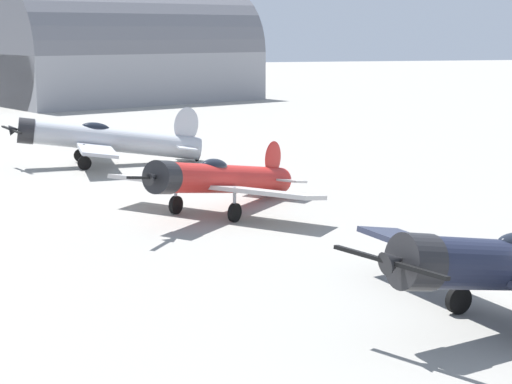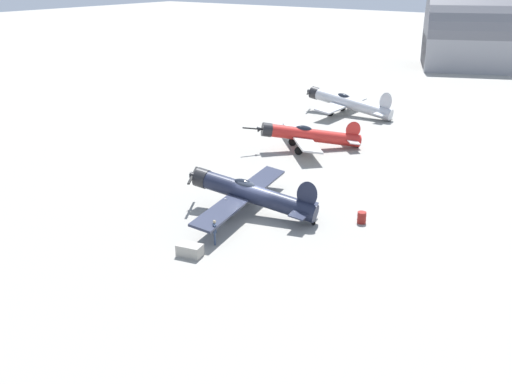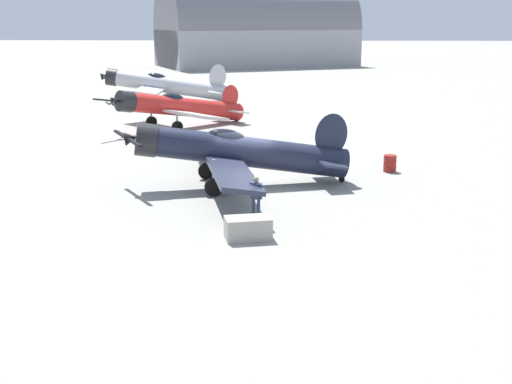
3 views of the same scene
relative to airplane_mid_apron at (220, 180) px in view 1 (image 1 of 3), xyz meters
name	(u,v)px [view 1 (image 1 of 3)]	position (x,y,z in m)	size (l,w,h in m)	color
airplane_mid_apron	(220,180)	(0.00, 0.00, 0.00)	(9.38, 9.37, 2.91)	red
airplane_far_line	(105,139)	(15.19, 3.69, 0.05)	(10.08, 11.73, 3.43)	#B7BABF
distant_hangar	(126,59)	(62.73, -2.75, 3.31)	(25.38, 32.34, 15.14)	#939399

